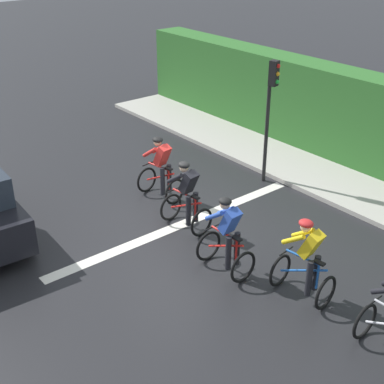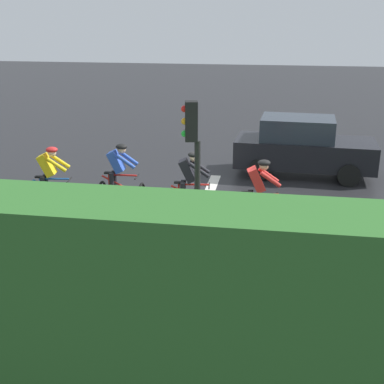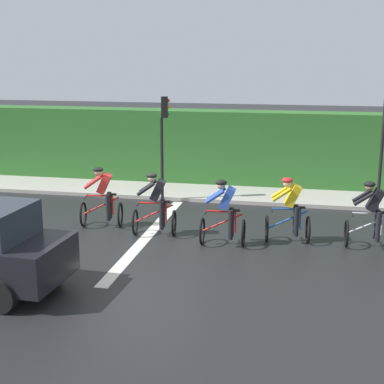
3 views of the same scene
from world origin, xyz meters
The scene contains 12 objects.
ground_plane centered at (0.00, 0.00, 0.00)m, with size 80.00×80.00×0.00m, color black.
sidewalk_kerb centered at (-4.97, 2.00, 0.06)m, with size 2.80×21.05×0.12m, color #ADA89E.
stone_wall_low centered at (-5.87, 2.00, 0.33)m, with size 0.44×21.05×0.66m, color gray.
hedge_wall centered at (-6.17, 2.00, 1.33)m, with size 1.10×21.05×2.67m, color #2D6628.
road_marking_stop_line centered at (0.00, 0.13, 0.00)m, with size 7.00×0.30×0.01m, color silver.
cyclist_lead centered at (-0.14, 5.68, 0.80)m, with size 0.72×1.10×1.66m.
cyclist_second centered at (-0.18, 3.74, 0.80)m, with size 0.81×1.15×1.66m.
cyclist_mid centered at (0.39, 2.19, 0.80)m, with size 0.71×1.10×1.66m.
cyclist_fourth centered at (-0.06, 0.33, 0.80)m, with size 0.79×1.15×1.66m.
cyclist_trailing centered at (-0.51, -1.28, 0.80)m, with size 0.84×1.17×1.66m.
traffic_light_near_crossing centered at (-3.31, -0.28, 2.22)m, with size 0.24×0.31×3.34m.
traffic_light_far_junction centered at (-3.40, 6.26, 2.22)m, with size 0.26×0.30×3.34m.
Camera 3 is at (13.58, 4.09, 4.61)m, focal length 53.10 mm.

